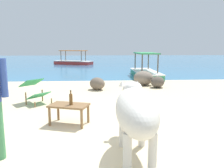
% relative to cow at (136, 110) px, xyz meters
% --- Properties ---
extents(sand_beach, '(18.00, 14.00, 0.04)m').
position_rel_cow_xyz_m(sand_beach, '(-0.15, 0.27, -0.72)').
color(sand_beach, beige).
rests_on(sand_beach, ground).
extents(water_surface, '(60.00, 36.00, 0.03)m').
position_rel_cow_xyz_m(water_surface, '(-0.15, 22.27, -0.74)').
color(water_surface, teal).
rests_on(water_surface, ground).
extents(cow, '(0.62, 1.87, 1.05)m').
position_rel_cow_xyz_m(cow, '(0.00, 0.00, 0.00)').
color(cow, beige).
rests_on(cow, sand_beach).
extents(low_bench_table, '(0.86, 0.65, 0.41)m').
position_rel_cow_xyz_m(low_bench_table, '(-1.09, 1.44, -0.35)').
color(low_bench_table, brown).
rests_on(low_bench_table, sand_beach).
extents(bottle, '(0.07, 0.07, 0.30)m').
position_rel_cow_xyz_m(bottle, '(-1.05, 1.41, -0.17)').
color(bottle, brown).
rests_on(bottle, low_bench_table).
extents(deck_chair_near, '(0.93, 0.91, 0.68)m').
position_rel_cow_xyz_m(deck_chair_near, '(-2.24, 3.22, -0.31)').
color(deck_chair_near, brown).
rests_on(deck_chair_near, sand_beach).
extents(shore_rock_large, '(0.78, 0.82, 0.45)m').
position_rel_cow_xyz_m(shore_rock_large, '(-0.52, 5.09, -0.47)').
color(shore_rock_large, '#6B5B4C').
rests_on(shore_rock_large, sand_beach).
extents(shore_rock_medium, '(1.14, 1.13, 0.58)m').
position_rel_cow_xyz_m(shore_rock_medium, '(1.38, 6.00, -0.41)').
color(shore_rock_medium, gray).
rests_on(shore_rock_medium, sand_beach).
extents(shore_rock_flat, '(0.75, 0.77, 0.44)m').
position_rel_cow_xyz_m(shore_rock_flat, '(1.81, 5.38, -0.48)').
color(shore_rock_flat, brown).
rests_on(shore_rock_flat, sand_beach).
extents(boat_red, '(3.81, 2.64, 1.29)m').
position_rel_cow_xyz_m(boat_red, '(-2.72, 17.80, -0.45)').
color(boat_red, '#C63833').
rests_on(boat_red, water_surface).
extents(boat_green, '(1.21, 3.69, 1.29)m').
position_rel_cow_xyz_m(boat_green, '(2.04, 8.66, -0.45)').
color(boat_green, '#338E66').
rests_on(boat_green, water_surface).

